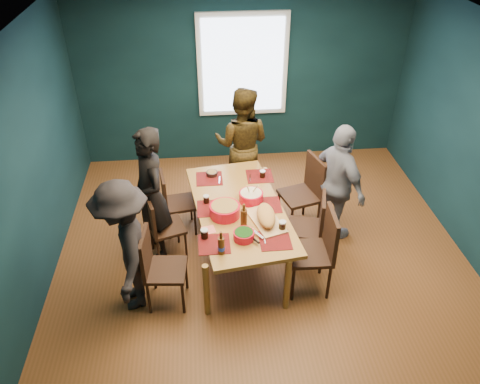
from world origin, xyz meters
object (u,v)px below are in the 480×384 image
object	(u,v)px
chair_right_mid	(313,223)
person_far_left	(151,196)
chair_right_far	(307,188)
chair_left_mid	(160,223)
dining_table	(239,212)
person_back	(242,144)
chair_right_near	(319,246)
bowl_dumpling	(251,196)
person_right	(338,184)
person_near_left	(125,247)
chair_left_far	(172,199)
chair_left_near	(157,264)
bowl_herbs	(244,235)
bowl_salad	(225,210)
cutting_board	(266,217)

from	to	relation	value
chair_right_mid	person_far_left	size ratio (longest dim) A/B	0.53
chair_right_far	chair_left_mid	bearing A→B (deg)	177.77
dining_table	person_back	bearing A→B (deg)	75.05
chair_right_mid	chair_right_near	bearing A→B (deg)	-80.93
chair_right_near	bowl_dumpling	world-z (taller)	chair_right_near
dining_table	person_right	distance (m)	1.28
person_far_left	person_near_left	distance (m)	0.83
chair_left_far	person_right	size ratio (longest dim) A/B	0.55
chair_left_near	person_near_left	world-z (taller)	person_near_left
chair_right_near	person_far_left	xyz separation A→B (m)	(-1.82, 0.77, 0.25)
chair_left_mid	chair_right_far	xyz separation A→B (m)	(1.86, 0.46, 0.08)
person_right	bowl_herbs	xyz separation A→B (m)	(-1.25, -0.86, 0.01)
bowl_herbs	chair_right_mid	bearing A→B (deg)	28.24
person_far_left	chair_left_mid	bearing A→B (deg)	15.59
chair_right_mid	bowl_dumpling	world-z (taller)	bowl_dumpling
chair_right_near	chair_left_near	bearing A→B (deg)	-176.38
bowl_salad	person_far_left	bearing A→B (deg)	159.51
chair_left_near	person_far_left	size ratio (longest dim) A/B	0.55
chair_right_near	bowl_salad	bearing A→B (deg)	156.96
bowl_dumpling	chair_left_mid	bearing A→B (deg)	-178.02
dining_table	bowl_salad	world-z (taller)	bowl_salad
person_right	person_back	bearing A→B (deg)	22.46
chair_left_near	chair_right_mid	bearing A→B (deg)	22.55
chair_left_mid	cutting_board	size ratio (longest dim) A/B	1.23
dining_table	chair_left_far	bearing A→B (deg)	136.72
chair_right_mid	chair_left_far	bearing A→B (deg)	172.46
chair_right_mid	person_right	bearing A→B (deg)	60.28
chair_left_near	chair_right_far	bearing A→B (deg)	38.11
person_near_left	cutting_board	size ratio (longest dim) A/B	2.19
dining_table	bowl_herbs	size ratio (longest dim) A/B	9.22
person_right	bowl_herbs	distance (m)	1.52
chair_right_far	cutting_board	bearing A→B (deg)	-144.15
chair_right_near	cutting_board	size ratio (longest dim) A/B	1.45
chair_right_near	person_right	distance (m)	1.01
person_right	bowl_dumpling	xyz separation A→B (m)	(-1.10, -0.18, 0.02)
chair_left_far	chair_right_mid	bearing A→B (deg)	-30.77
chair_left_near	bowl_herbs	distance (m)	0.96
person_right	cutting_board	size ratio (longest dim) A/B	2.22
person_back	cutting_board	world-z (taller)	person_back
person_back	bowl_dumpling	xyz separation A→B (m)	(-0.02, -1.25, -0.02)
chair_left_far	cutting_board	world-z (taller)	cutting_board
dining_table	chair_left_near	world-z (taller)	chair_left_near
chair_left_mid	chair_right_near	size ratio (longest dim) A/B	0.85
chair_left_far	chair_right_near	bearing A→B (deg)	-44.65
person_near_left	bowl_herbs	world-z (taller)	person_near_left
chair_left_far	person_right	xyz separation A→B (m)	(2.05, -0.28, 0.28)
person_far_left	bowl_salad	bearing A→B (deg)	47.66
chair_left_far	chair_right_far	size ratio (longest dim) A/B	0.86
cutting_board	person_far_left	bearing A→B (deg)	142.42
chair_left_mid	chair_right_far	size ratio (longest dim) A/B	0.87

